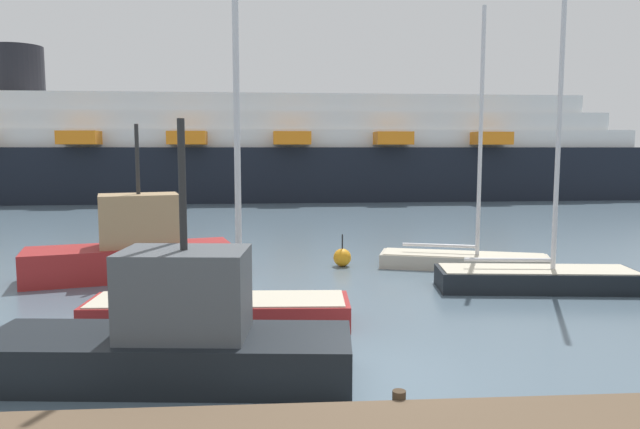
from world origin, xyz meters
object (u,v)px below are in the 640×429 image
object	(u,v)px
sailboat_1	(219,302)
fishing_boat_1	(133,248)
fishing_boat_0	(174,337)
cruise_ship	(195,152)
channel_buoy_0	(342,257)
sailboat_0	(537,275)
sailboat_3	(464,257)

from	to	relation	value
sailboat_1	fishing_boat_1	bearing A→B (deg)	123.48
sailboat_1	fishing_boat_1	size ratio (longest dim) A/B	1.80
fishing_boat_0	cruise_ship	xyz separation A→B (m)	(-6.05, 47.96, 3.68)
fishing_boat_0	cruise_ship	distance (m)	48.48
fishing_boat_0	channel_buoy_0	world-z (taller)	fishing_boat_0
channel_buoy_0	fishing_boat_0	bearing A→B (deg)	-112.07
fishing_boat_0	cruise_ship	world-z (taller)	cruise_ship
sailboat_0	fishing_boat_0	size ratio (longest dim) A/B	1.37
sailboat_3	cruise_ship	world-z (taller)	cruise_ship
sailboat_3	fishing_boat_0	distance (m)	15.21
sailboat_1	sailboat_0	bearing A→B (deg)	20.55
sailboat_0	fishing_boat_1	xyz separation A→B (m)	(-14.77, 3.09, 0.62)
fishing_boat_0	channel_buoy_0	xyz separation A→B (m)	(4.96, 12.24, -0.59)
fishing_boat_1	channel_buoy_0	distance (m)	8.51
sailboat_1	fishing_boat_1	distance (m)	7.69
sailboat_3	channel_buoy_0	size ratio (longest dim) A/B	7.73
sailboat_1	fishing_boat_0	world-z (taller)	sailboat_1
sailboat_0	cruise_ship	bearing A→B (deg)	119.36
sailboat_3	fishing_boat_1	world-z (taller)	sailboat_3
fishing_boat_0	fishing_boat_1	xyz separation A→B (m)	(-3.37, 10.65, 0.18)
sailboat_1	fishing_boat_0	xyz separation A→B (m)	(-0.57, -4.06, 0.32)
sailboat_1	sailboat_3	size ratio (longest dim) A/B	1.36
sailboat_0	cruise_ship	world-z (taller)	cruise_ship
sailboat_0	fishing_boat_0	bearing A→B (deg)	-140.47
sailboat_0	sailboat_3	distance (m)	4.15
sailboat_3	cruise_ship	bearing A→B (deg)	130.24
sailboat_1	cruise_ship	xyz separation A→B (m)	(-6.62, 43.89, 4.01)
sailboat_0	sailboat_3	world-z (taller)	sailboat_0
sailboat_3	cruise_ship	xyz separation A→B (m)	(-16.03, 36.50, 4.16)
fishing_boat_1	fishing_boat_0	bearing A→B (deg)	-87.83
sailboat_1	fishing_boat_1	xyz separation A→B (m)	(-3.94, 6.59, 0.50)
sailboat_0	channel_buoy_0	bearing A→B (deg)	150.03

